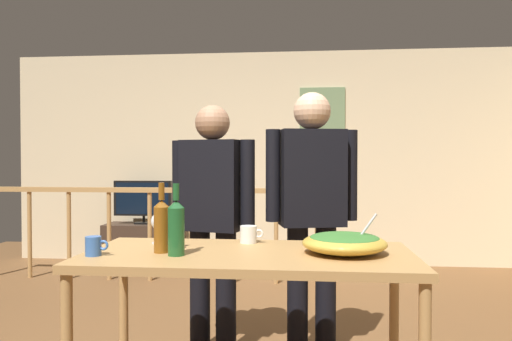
{
  "coord_description": "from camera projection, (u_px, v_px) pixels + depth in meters",
  "views": [
    {
      "loc": [
        0.39,
        -2.88,
        1.25
      ],
      "look_at": [
        0.13,
        -0.21,
        1.19
      ],
      "focal_mm": 34.21,
      "sensor_mm": 36.0,
      "label": 1
    }
  ],
  "objects": [
    {
      "name": "tv_console",
      "position": [
        144.0,
        245.0,
        5.74
      ],
      "size": [
        0.9,
        0.4,
        0.5
      ],
      "primitive_type": "cube",
      "color": "#38281E",
      "rests_on": "ground_plane"
    },
    {
      "name": "salad_bowl",
      "position": [
        344.0,
        242.0,
        2.29
      ],
      "size": [
        0.4,
        0.4,
        0.2
      ],
      "color": "gold",
      "rests_on": "serving_table"
    },
    {
      "name": "mug_blue",
      "position": [
        94.0,
        246.0,
        2.24
      ],
      "size": [
        0.11,
        0.07,
        0.09
      ],
      "color": "#3866B2",
      "rests_on": "serving_table"
    },
    {
      "name": "wine_bottle_green",
      "position": [
        176.0,
        226.0,
        2.24
      ],
      "size": [
        0.08,
        0.08,
        0.33
      ],
      "color": "#1E5628",
      "rests_on": "serving_table"
    },
    {
      "name": "person_standing_right",
      "position": [
        312.0,
        202.0,
        3.03
      ],
      "size": [
        0.57,
        0.3,
        1.67
      ],
      "rotation": [
        0.0,
        0.0,
        3.36
      ],
      "color": "black",
      "rests_on": "ground_plane"
    },
    {
      "name": "wine_glass",
      "position": [
        159.0,
        223.0,
        2.56
      ],
      "size": [
        0.08,
        0.08,
        0.16
      ],
      "color": "silver",
      "rests_on": "serving_table"
    },
    {
      "name": "serving_table",
      "position": [
        248.0,
        268.0,
        2.32
      ],
      "size": [
        1.56,
        0.74,
        0.81
      ],
      "color": "#B2844C",
      "rests_on": "ground_plane"
    },
    {
      "name": "framed_picture",
      "position": [
        322.0,
        116.0,
        5.79
      ],
      "size": [
        0.53,
        0.03,
        0.67
      ],
      "primitive_type": "cube",
      "color": "#6F8A5E"
    },
    {
      "name": "stair_railing",
      "position": [
        193.0,
        221.0,
        4.98
      ],
      "size": [
        3.58,
        0.1,
        1.01
      ],
      "color": "#B2844C",
      "rests_on": "ground_plane"
    },
    {
      "name": "back_wall",
      "position": [
        271.0,
        158.0,
        5.92
      ],
      "size": [
        6.37,
        0.1,
        2.55
      ],
      "primitive_type": "cube",
      "color": "beige",
      "rests_on": "ground_plane"
    },
    {
      "name": "person_standing_left",
      "position": [
        213.0,
        209.0,
        3.09
      ],
      "size": [
        0.55,
        0.3,
        1.6
      ],
      "rotation": [
        0.0,
        0.0,
        2.92
      ],
      "color": "black",
      "rests_on": "ground_plane"
    },
    {
      "name": "wine_bottle_amber",
      "position": [
        162.0,
        225.0,
        2.31
      ],
      "size": [
        0.07,
        0.07,
        0.33
      ],
      "color": "brown",
      "rests_on": "serving_table"
    },
    {
      "name": "flat_screen_tv",
      "position": [
        143.0,
        199.0,
        5.7
      ],
      "size": [
        0.68,
        0.12,
        0.51
      ],
      "color": "black",
      "rests_on": "tv_console"
    },
    {
      "name": "mug_white",
      "position": [
        249.0,
        234.0,
        2.59
      ],
      "size": [
        0.12,
        0.09,
        0.09
      ],
      "color": "white",
      "rests_on": "serving_table"
    }
  ]
}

